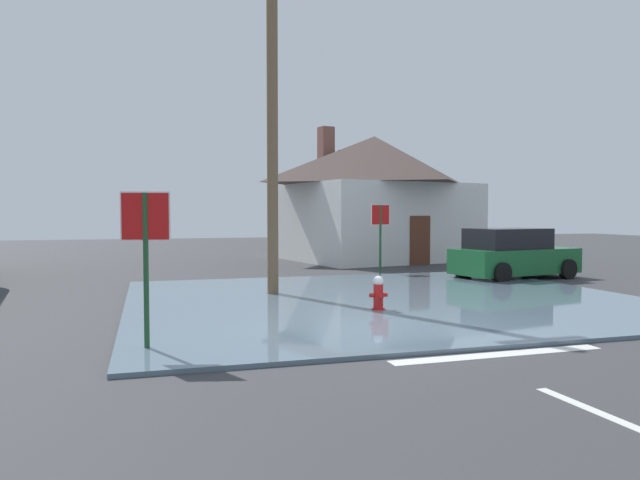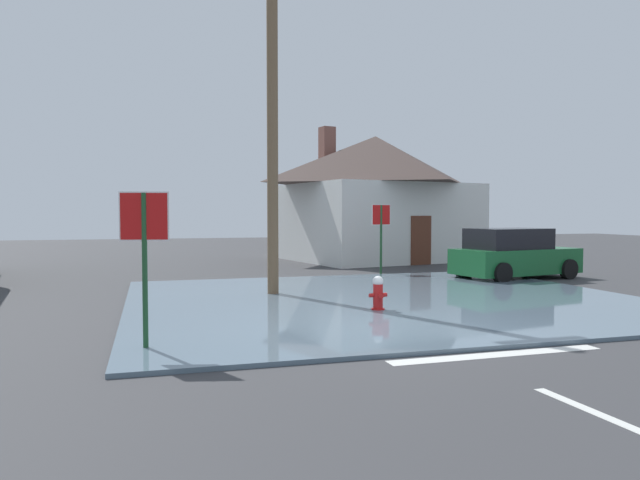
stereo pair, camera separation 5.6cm
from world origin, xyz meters
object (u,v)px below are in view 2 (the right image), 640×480
at_px(fire_hydrant, 378,295).
at_px(parked_car, 514,255).
at_px(stop_sign_near, 144,238).
at_px(stop_sign_far, 381,225).
at_px(utility_pole, 272,103).
at_px(house, 375,196).

distance_m(fire_hydrant, parked_car, 8.16).
xyz_separation_m(stop_sign_near, fire_hydrant, (4.69, 2.27, -1.36)).
height_order(stop_sign_near, stop_sign_far, stop_sign_near).
xyz_separation_m(utility_pole, house, (6.91, 10.45, -1.96)).
relative_size(stop_sign_near, stop_sign_far, 1.01).
relative_size(utility_pole, parked_car, 2.15).
height_order(stop_sign_far, parked_car, stop_sign_far).
xyz_separation_m(fire_hydrant, house, (5.29, 13.51, 2.53)).
height_order(utility_pole, stop_sign_far, utility_pole).
xyz_separation_m(stop_sign_near, house, (9.98, 15.78, 1.17)).
xyz_separation_m(fire_hydrant, utility_pole, (-1.63, 3.06, 4.48)).
relative_size(stop_sign_near, parked_car, 0.56).
distance_m(utility_pole, parked_car, 9.35).
relative_size(house, parked_car, 2.14).
bearing_deg(house, stop_sign_far, -109.90).
distance_m(utility_pole, house, 12.68).
relative_size(fire_hydrant, utility_pole, 0.08).
xyz_separation_m(house, parked_car, (1.31, -8.73, -2.14)).
height_order(utility_pole, parked_car, utility_pole).
relative_size(stop_sign_near, utility_pole, 0.26).
xyz_separation_m(stop_sign_near, parked_car, (11.29, 7.05, -0.97)).
height_order(stop_sign_near, house, house).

